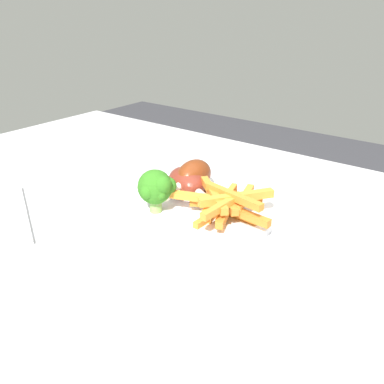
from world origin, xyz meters
TOP-DOWN VIEW (x-y plane):
  - dining_table at (0.00, 0.00)m, footprint 1.28×0.77m
  - dinner_plate at (0.04, -0.05)m, footprint 0.24×0.24m
  - broccoli_floret_front at (0.07, -0.01)m, footprint 0.05×0.06m
  - carrot_fries_pile at (-0.02, -0.05)m, footprint 0.15×0.13m
  - chicken_drumstick_near at (0.07, -0.08)m, footprint 0.12×0.09m
  - chicken_drumstick_far at (0.07, -0.09)m, footprint 0.05×0.12m
  - fork at (0.23, 0.10)m, footprint 0.17×0.10m

SIDE VIEW (x-z plane):
  - dining_table at x=0.00m, z-range 0.27..1.00m
  - fork at x=0.23m, z-range 0.73..0.74m
  - dinner_plate at x=0.04m, z-range 0.73..0.75m
  - chicken_drumstick_near at x=0.07m, z-range 0.75..0.79m
  - carrot_fries_pile at x=-0.02m, z-range 0.75..0.79m
  - chicken_drumstick_far at x=0.07m, z-range 0.75..0.80m
  - broccoli_floret_front at x=0.07m, z-range 0.75..0.81m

